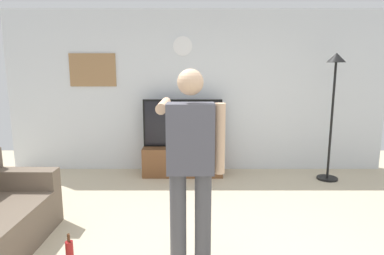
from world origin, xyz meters
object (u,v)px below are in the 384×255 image
wall_clock (181,46)px  floor_lamp (332,91)px  framed_picture (91,70)px  tv_stand (182,161)px  television (181,123)px  person_standing_nearer_lamp (189,162)px

wall_clock → floor_lamp: wall_clock is taller
framed_picture → floor_lamp: size_ratio=0.39×
tv_stand → floor_lamp: (2.31, -0.24, 1.17)m
tv_stand → wall_clock: bearing=90.0°
television → framed_picture: (-1.50, 0.25, 0.86)m
wall_clock → person_standing_nearer_lamp: (0.14, -2.92, -1.12)m
tv_stand → person_standing_nearer_lamp: 2.74m
tv_stand → person_standing_nearer_lamp: bearing=-87.0°
framed_picture → floor_lamp: (3.81, -0.54, -0.31)m
tv_stand → floor_lamp: size_ratio=0.66×
framed_picture → person_standing_nearer_lamp: (1.64, -2.93, -0.73)m
tv_stand → framed_picture: framed_picture is taller
framed_picture → floor_lamp: 3.86m
television → floor_lamp: 2.40m
framed_picture → floor_lamp: bearing=-8.0°
tv_stand → television: (-0.00, 0.05, 0.62)m
tv_stand → framed_picture: size_ratio=1.69×
wall_clock → framed_picture: 1.55m
floor_lamp → person_standing_nearer_lamp: (-2.17, -2.39, -0.42)m
framed_picture → person_standing_nearer_lamp: framed_picture is taller
tv_stand → floor_lamp: 2.61m
floor_lamp → framed_picture: bearing=172.0°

